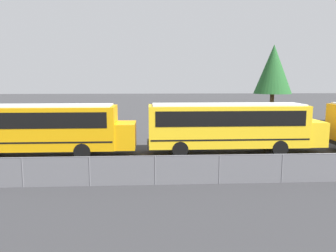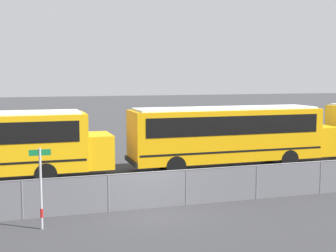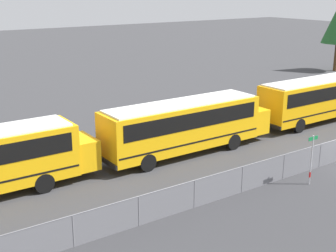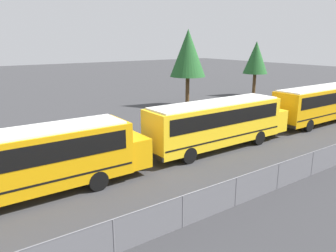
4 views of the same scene
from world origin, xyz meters
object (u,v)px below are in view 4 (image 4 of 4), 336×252
object	(u,v)px
tree_2	(256,58)
school_bus_4	(27,159)
school_bus_5	(219,121)
school_bus_6	(321,102)
tree_1	(188,53)

from	to	relation	value
tree_2	school_bus_4	bearing A→B (deg)	-156.69
school_bus_5	school_bus_6	world-z (taller)	same
tree_1	tree_2	distance (m)	12.15
school_bus_4	school_bus_5	world-z (taller)	same
school_bus_5	tree_2	distance (m)	24.42
school_bus_4	tree_2	world-z (taller)	tree_2
school_bus_5	school_bus_6	size ratio (longest dim) A/B	1.00
school_bus_5	tree_2	size ratio (longest dim) A/B	1.62
school_bus_4	school_bus_6	world-z (taller)	same
school_bus_4	tree_1	xyz separation A→B (m)	(20.48, 13.53, 4.01)
school_bus_4	tree_1	distance (m)	24.87
school_bus_5	school_bus_6	distance (m)	12.75
school_bus_6	tree_1	distance (m)	14.76
tree_2	school_bus_5	bearing A→B (deg)	-145.35
school_bus_5	tree_1	size ratio (longest dim) A/B	1.38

